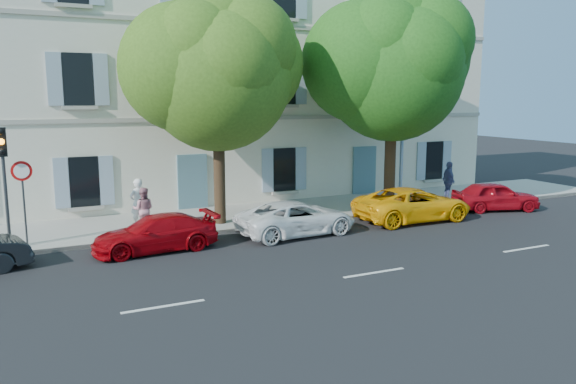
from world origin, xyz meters
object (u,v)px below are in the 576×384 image
street_lamp (405,111)px  road_sign (23,185)px  car_white_coupe (297,218)px  tree_left (217,77)px  car_red_hatchback (495,196)px  pedestrian_a (138,203)px  tree_right (393,71)px  car_red_coupe (155,233)px  traffic_light (3,162)px  car_yellow_supercar (413,204)px  pedestrian_c (449,181)px  pedestrian_b (143,209)px

street_lamp → road_sign: bearing=179.6°
car_white_coupe → tree_left: bearing=36.6°
car_red_hatchback → pedestrian_a: size_ratio=2.05×
road_sign → street_lamp: (14.88, -0.10, 2.17)m
car_white_coupe → tree_right: (5.48, 2.02, 5.38)m
car_red_coupe → tree_right: bearing=97.4°
street_lamp → pedestrian_a: (-11.09, 1.25, -3.26)m
tree_right → tree_left: bearing=176.9°
car_red_hatchback → tree_right: size_ratio=0.41×
pedestrian_a → street_lamp: bearing=147.5°
car_white_coupe → tree_right: size_ratio=0.49×
car_red_coupe → road_sign: 4.49m
pedestrian_a → car_red_coupe: bearing=63.2°
car_white_coupe → tree_left: 5.96m
car_red_coupe → tree_right: size_ratio=0.44×
road_sign → tree_left: bearing=4.1°
traffic_light → street_lamp: 15.45m
car_yellow_supercar → street_lamp: (0.79, 1.76, 3.64)m
car_yellow_supercar → road_sign: road_sign is taller
tree_left → pedestrian_c: tree_left is taller
pedestrian_b → car_white_coupe: bearing=174.1°
road_sign → pedestrian_c: 18.02m
pedestrian_b → pedestrian_a: bearing=-66.6°
street_lamp → pedestrian_c: 4.54m
traffic_light → pedestrian_b: (4.35, 0.47, -1.99)m
tree_left → pedestrian_c: bearing=0.0°
pedestrian_c → pedestrian_b: bearing=106.2°
car_white_coupe → pedestrian_a: 5.93m
pedestrian_a → car_red_hatchback: bearing=143.0°
car_white_coupe → car_yellow_supercar: size_ratio=0.91×
car_yellow_supercar → tree_right: 5.67m
car_red_coupe → car_white_coupe: car_white_coupe is taller
car_red_hatchback → pedestrian_b: size_ratio=2.35×
road_sign → car_white_coupe: bearing=-12.4°
tree_left → road_sign: (-6.76, -0.48, -3.51)m
car_yellow_supercar → pedestrian_c: pedestrian_c is taller
road_sign → pedestrian_a: size_ratio=1.53×
tree_right → pedestrian_c: size_ratio=5.03×
car_white_coupe → pedestrian_c: bearing=-79.2°
car_red_hatchback → tree_right: 7.15m
tree_right → traffic_light: bearing=-179.4°
car_white_coupe → pedestrian_c: (9.15, 2.43, 0.44)m
traffic_light → pedestrian_b: 4.81m
pedestrian_b → pedestrian_c: (14.13, 0.08, 0.11)m
car_yellow_supercar → pedestrian_a: 10.74m
car_yellow_supercar → pedestrian_a: bearing=74.6°
car_white_coupe → car_yellow_supercar: car_yellow_supercar is taller
road_sign → pedestrian_b: bearing=6.1°
car_red_coupe → tree_right: 12.03m
traffic_light → road_sign: bearing=7.5°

